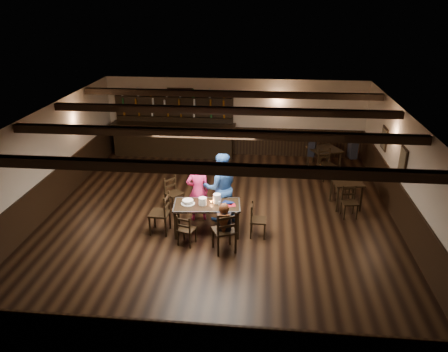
# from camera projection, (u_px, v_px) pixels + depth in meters

# --- Properties ---
(ground) EXTENTS (10.00, 10.00, 0.00)m
(ground) POSITION_uv_depth(u_px,v_px,m) (219.00, 219.00, 11.21)
(ground) COLOR black
(ground) RESTS_ON ground
(room_shell) EXTENTS (9.02, 10.02, 2.71)m
(room_shell) POSITION_uv_depth(u_px,v_px,m) (220.00, 155.00, 10.57)
(room_shell) COLOR beige
(room_shell) RESTS_ON ground
(dining_table) EXTENTS (1.64, 0.94, 0.75)m
(dining_table) POSITION_uv_depth(u_px,v_px,m) (207.00, 207.00, 10.35)
(dining_table) COLOR black
(dining_table) RESTS_ON ground
(chair_near_left) EXTENTS (0.44, 0.43, 0.77)m
(chair_near_left) POSITION_uv_depth(u_px,v_px,m) (185.00, 228.00, 9.88)
(chair_near_left) COLOR black
(chair_near_left) RESTS_ON ground
(chair_near_right) EXTENTS (0.62, 0.61, 1.02)m
(chair_near_right) POSITION_uv_depth(u_px,v_px,m) (225.00, 229.00, 9.55)
(chair_near_right) COLOR black
(chair_near_right) RESTS_ON ground
(chair_end_left) EXTENTS (0.47, 0.49, 1.02)m
(chair_end_left) POSITION_uv_depth(u_px,v_px,m) (163.00, 210.00, 10.37)
(chair_end_left) COLOR black
(chair_end_left) RESTS_ON ground
(chair_end_right) EXTENTS (0.38, 0.40, 0.84)m
(chair_end_right) POSITION_uv_depth(u_px,v_px,m) (255.00, 217.00, 10.27)
(chair_end_right) COLOR black
(chair_end_right) RESTS_ON ground
(chair_far_pushed) EXTENTS (0.56, 0.56, 0.87)m
(chair_far_pushed) POSITION_uv_depth(u_px,v_px,m) (172.00, 190.00, 11.63)
(chair_far_pushed) COLOR black
(chair_far_pushed) RESTS_ON ground
(woman_pink) EXTENTS (0.66, 0.53, 1.59)m
(woman_pink) POSITION_uv_depth(u_px,v_px,m) (198.00, 191.00, 10.92)
(woman_pink) COLOR #E3368E
(woman_pink) RESTS_ON ground
(man_blue) EXTENTS (1.02, 0.89, 1.80)m
(man_blue) POSITION_uv_depth(u_px,v_px,m) (221.00, 187.00, 10.86)
(man_blue) COLOR navy
(man_blue) RESTS_ON ground
(seated_person) EXTENTS (0.31, 0.46, 0.75)m
(seated_person) POSITION_uv_depth(u_px,v_px,m) (224.00, 219.00, 9.53)
(seated_person) COLOR black
(seated_person) RESTS_ON ground
(cake) EXTENTS (0.33, 0.33, 0.10)m
(cake) POSITION_uv_depth(u_px,v_px,m) (188.00, 202.00, 10.32)
(cake) COLOR white
(cake) RESTS_ON dining_table
(plate_stack_a) EXTENTS (0.19, 0.19, 0.18)m
(plate_stack_a) POSITION_uv_depth(u_px,v_px,m) (203.00, 201.00, 10.27)
(plate_stack_a) COLOR white
(plate_stack_a) RESTS_ON dining_table
(plate_stack_b) EXTENTS (0.19, 0.19, 0.22)m
(plate_stack_b) POSITION_uv_depth(u_px,v_px,m) (217.00, 198.00, 10.36)
(plate_stack_b) COLOR white
(plate_stack_b) RESTS_ON dining_table
(tea_light) EXTENTS (0.04, 0.04, 0.06)m
(tea_light) POSITION_uv_depth(u_px,v_px,m) (211.00, 202.00, 10.37)
(tea_light) COLOR #A5A8AD
(tea_light) RESTS_ON dining_table
(salt_shaker) EXTENTS (0.04, 0.04, 0.10)m
(salt_shaker) POSITION_uv_depth(u_px,v_px,m) (219.00, 203.00, 10.26)
(salt_shaker) COLOR silver
(salt_shaker) RESTS_ON dining_table
(pepper_shaker) EXTENTS (0.04, 0.04, 0.10)m
(pepper_shaker) POSITION_uv_depth(u_px,v_px,m) (225.00, 205.00, 10.18)
(pepper_shaker) COLOR #A5A8AD
(pepper_shaker) RESTS_ON dining_table
(drink_glass) EXTENTS (0.07, 0.07, 0.11)m
(drink_glass) POSITION_uv_depth(u_px,v_px,m) (220.00, 200.00, 10.38)
(drink_glass) COLOR silver
(drink_glass) RESTS_ON dining_table
(menu_red) EXTENTS (0.30, 0.24, 0.00)m
(menu_red) POSITION_uv_depth(u_px,v_px,m) (230.00, 205.00, 10.27)
(menu_red) COLOR maroon
(menu_red) RESTS_ON dining_table
(menu_blue) EXTENTS (0.31, 0.27, 0.00)m
(menu_blue) POSITION_uv_depth(u_px,v_px,m) (228.00, 203.00, 10.39)
(menu_blue) COLOR #0D1743
(menu_blue) RESTS_ON dining_table
(bar_counter) EXTENTS (4.37, 0.70, 2.20)m
(bar_counter) POSITION_uv_depth(u_px,v_px,m) (174.00, 135.00, 15.45)
(bar_counter) COLOR black
(bar_counter) RESTS_ON ground
(back_table_a) EXTENTS (0.86, 0.86, 0.75)m
(back_table_a) POSITION_uv_depth(u_px,v_px,m) (347.00, 184.00, 11.65)
(back_table_a) COLOR black
(back_table_a) RESTS_ON ground
(back_table_b) EXTENTS (1.19, 1.19, 0.75)m
(back_table_b) POSITION_uv_depth(u_px,v_px,m) (324.00, 152.00, 14.04)
(back_table_b) COLOR black
(back_table_b) RESTS_ON ground
(bg_patron_left) EXTENTS (0.30, 0.40, 0.74)m
(bg_patron_left) POSITION_uv_depth(u_px,v_px,m) (312.00, 144.00, 14.13)
(bg_patron_left) COLOR black
(bg_patron_left) RESTS_ON ground
(bg_patron_right) EXTENTS (0.28, 0.40, 0.76)m
(bg_patron_right) POSITION_uv_depth(u_px,v_px,m) (353.00, 146.00, 13.92)
(bg_patron_right) COLOR black
(bg_patron_right) RESTS_ON ground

